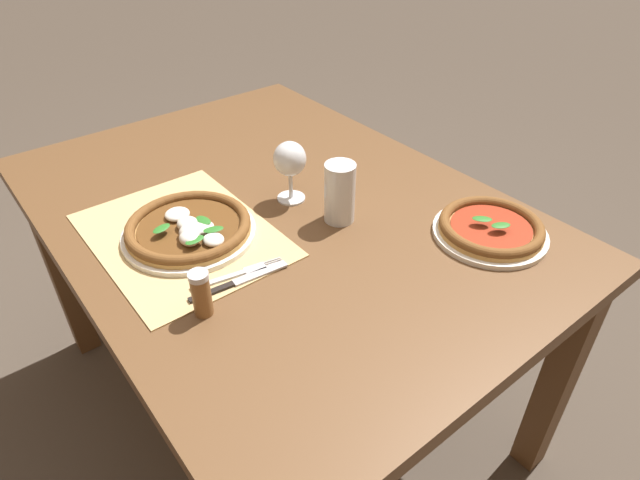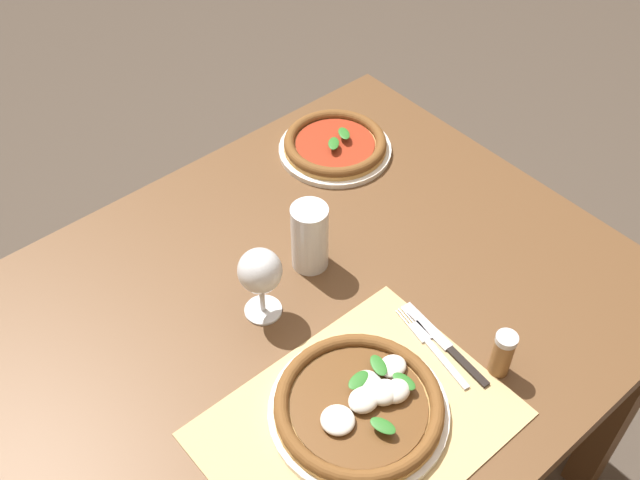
# 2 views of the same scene
# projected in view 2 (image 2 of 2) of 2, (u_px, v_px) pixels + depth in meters

# --- Properties ---
(dining_table) EXTENTS (1.37, 0.98, 0.74)m
(dining_table) POSITION_uv_depth(u_px,v_px,m) (279.00, 359.00, 1.43)
(dining_table) COLOR brown
(dining_table) RESTS_ON ground
(paper_placemat) EXTENTS (0.48, 0.36, 0.00)m
(paper_placemat) POSITION_uv_depth(u_px,v_px,m) (357.00, 424.00, 1.22)
(paper_placemat) COLOR tan
(paper_placemat) RESTS_ON dining_table
(pizza_near) EXTENTS (0.30, 0.30, 0.05)m
(pizza_near) POSITION_uv_depth(u_px,v_px,m) (360.00, 406.00, 1.22)
(pizza_near) COLOR silver
(pizza_near) RESTS_ON paper_placemat
(pizza_far) EXTENTS (0.26, 0.26, 0.04)m
(pizza_far) POSITION_uv_depth(u_px,v_px,m) (335.00, 145.00, 1.69)
(pizza_far) COLOR silver
(pizza_far) RESTS_ON dining_table
(wine_glass) EXTENTS (0.08, 0.08, 0.16)m
(wine_glass) POSITION_uv_depth(u_px,v_px,m) (260.00, 273.00, 1.31)
(wine_glass) COLOR silver
(wine_glass) RESTS_ON dining_table
(pint_glass) EXTENTS (0.07, 0.07, 0.15)m
(pint_glass) POSITION_uv_depth(u_px,v_px,m) (310.00, 238.00, 1.42)
(pint_glass) COLOR silver
(pint_glass) RESTS_ON dining_table
(fork) EXTENTS (0.05, 0.20, 0.00)m
(fork) POSITION_uv_depth(u_px,v_px,m) (432.00, 346.00, 1.33)
(fork) COLOR #B7B7BC
(fork) RESTS_ON paper_placemat
(knife) EXTENTS (0.04, 0.22, 0.01)m
(knife) POSITION_uv_depth(u_px,v_px,m) (444.00, 343.00, 1.33)
(knife) COLOR black
(knife) RESTS_ON paper_placemat
(pepper_shaker) EXTENTS (0.04, 0.04, 0.10)m
(pepper_shaker) POSITION_uv_depth(u_px,v_px,m) (502.00, 354.00, 1.26)
(pepper_shaker) COLOR brown
(pepper_shaker) RESTS_ON dining_table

